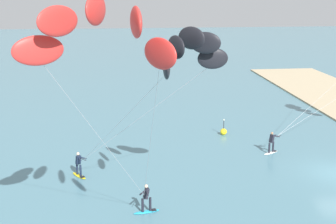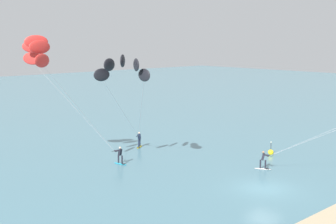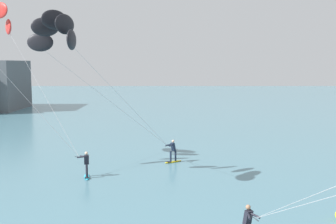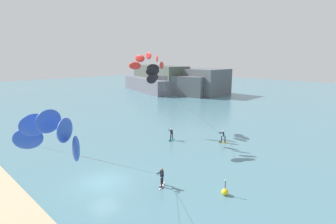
{
  "view_description": "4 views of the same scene",
  "coord_description": "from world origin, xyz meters",
  "views": [
    {
      "loc": [
        -27.24,
        14.71,
        12.04
      ],
      "look_at": [
        2.6,
        11.3,
        3.95
      ],
      "focal_mm": 49.06,
      "sensor_mm": 36.0,
      "label": 1
    },
    {
      "loc": [
        -28.68,
        -20.19,
        11.56
      ],
      "look_at": [
        -1.03,
        9.97,
        5.01
      ],
      "focal_mm": 48.76,
      "sensor_mm": 36.0,
      "label": 2
    },
    {
      "loc": [
        1.16,
        -12.84,
        7.32
      ],
      "look_at": [
        1.26,
        13.51,
        4.2
      ],
      "focal_mm": 44.56,
      "sensor_mm": 36.0,
      "label": 3
    },
    {
      "loc": [
        19.85,
        -11.72,
        11.17
      ],
      "look_at": [
        -0.37,
        8.84,
        5.15
      ],
      "focal_mm": 28.27,
      "sensor_mm": 36.0,
      "label": 4
    }
  ],
  "objects": [
    {
      "name": "kitesurfer_nearshore",
      "position": [
        -4.95,
        11.35,
        8.75
      ],
      "size": [
        9.56,
        9.02,
        10.29
      ],
      "color": "yellow",
      "rests_on": "ground"
    }
  ]
}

